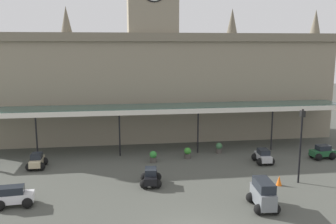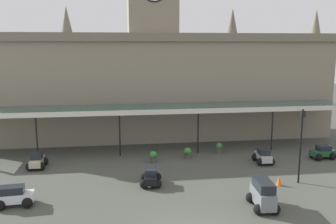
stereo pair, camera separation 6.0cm
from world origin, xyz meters
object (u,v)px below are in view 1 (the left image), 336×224
Objects in this scene: car_black_sedan at (151,178)px; car_green_sedan at (322,153)px; car_beige_sedan at (37,162)px; victorian_lamppost at (301,138)px; traffic_cone at (279,181)px; planter_near_kerb at (188,153)px; planter_forecourt_centre at (153,156)px; car_silver_sedan at (263,157)px; planter_by_canopy at (219,148)px; car_white_estate at (14,197)px; car_grey_van at (263,196)px.

car_black_sedan is 1.01× the size of car_green_sedan.
car_black_sedan is at bearing -29.20° from car_beige_sedan.
car_beige_sedan is at bearing 162.83° from victorian_lamppost.
planter_near_kerb is (-5.15, 7.02, 0.15)m from traffic_cone.
victorian_lamppost reaches higher than car_beige_sedan.
car_green_sedan is 14.60m from planter_forecourt_centre.
car_silver_sedan is 4.34m from planter_by_canopy.
car_white_estate is 8.89m from car_black_sedan.
car_black_sedan reaches higher than planter_by_canopy.
car_silver_sedan is at bearing 20.14° from car_black_sedan.
car_white_estate is 1.11× the size of car_silver_sedan.
car_beige_sedan is 15.64m from planter_by_canopy.
car_silver_sedan is (18.27, 5.91, -0.06)m from car_white_estate.
car_silver_sedan reaches higher than planter_by_canopy.
planter_by_canopy is at bearing 114.61° from victorian_lamppost.
car_silver_sedan is 5.00m from traffic_cone.
car_grey_van is 10.69m from planter_near_kerb.
car_silver_sedan reaches higher than planter_forecourt_centre.
car_grey_van reaches higher than planter_by_canopy.
car_black_sedan is 0.40× the size of victorian_lamppost.
car_beige_sedan is at bearing 177.91° from car_green_sedan.
car_beige_sedan is at bearing -178.92° from planter_forecourt_centre.
car_black_sedan is at bearing -165.38° from car_green_sedan.
car_grey_van is at bearing -9.06° from car_white_estate.
planter_near_kerb is 1.00× the size of planter_forecourt_centre.
car_white_estate reaches higher than car_black_sedan.
victorian_lamppost reaches higher than car_grey_van.
planter_near_kerb and planter_forecourt_centre have the same top height.
car_black_sedan is at bearing -97.55° from planter_forecourt_centre.
car_white_estate is 17.94m from planter_by_canopy.
car_grey_van is 7.88m from car_black_sedan.
planter_forecourt_centre is at bearing 148.14° from victorian_lamppost.
planter_by_canopy is at bearing 7.26° from car_beige_sedan.
car_grey_van is 6.06m from victorian_lamppost.
traffic_cone is (2.56, 3.35, -0.46)m from car_grey_van.
victorian_lamppost is (19.12, -5.91, 2.79)m from car_beige_sedan.
car_white_estate reaches higher than planter_by_canopy.
car_grey_van is 12.46m from car_green_sedan.
car_black_sedan is (8.58, 2.35, -0.06)m from car_white_estate.
car_black_sedan reaches higher than planter_near_kerb.
car_silver_sedan is at bearing 67.73° from car_grey_van.
car_white_estate is 1.10× the size of car_green_sedan.
victorian_lamppost reaches higher than car_silver_sedan.
victorian_lamppost reaches higher than car_green_sedan.
planter_by_canopy is at bearing 103.87° from traffic_cone.
car_silver_sedan is 3.04× the size of traffic_cone.
car_white_estate is 3.38× the size of traffic_cone.
car_green_sedan is at bearing 14.62° from car_black_sedan.
planter_forecourt_centre is at bearing -163.74° from planter_by_canopy.
car_silver_sedan is at bearing 17.91° from car_white_estate.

